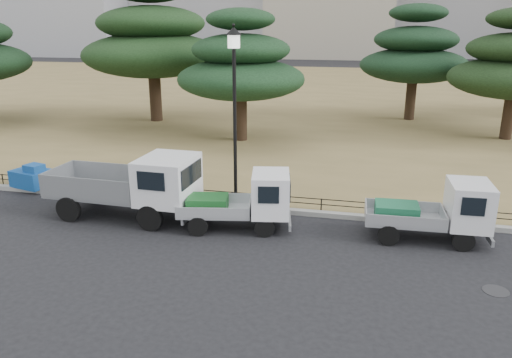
% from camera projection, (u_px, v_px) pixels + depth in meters
% --- Properties ---
extents(ground, '(220.00, 220.00, 0.00)m').
position_uv_depth(ground, '(240.00, 243.00, 14.15)').
color(ground, black).
extents(lawn, '(120.00, 56.00, 0.15)m').
position_uv_depth(lawn, '(333.00, 96.00, 42.56)').
color(lawn, olive).
rests_on(lawn, ground).
extents(curb, '(120.00, 0.25, 0.16)m').
position_uv_depth(curb, '(260.00, 209.00, 16.54)').
color(curb, gray).
rests_on(curb, ground).
extents(truck_large, '(4.80, 2.05, 2.07)m').
position_uv_depth(truck_large, '(131.00, 183.00, 15.74)').
color(truck_large, black).
rests_on(truck_large, ground).
extents(truck_kei_front, '(3.51, 1.99, 1.75)m').
position_uv_depth(truck_kei_front, '(243.00, 201.00, 14.95)').
color(truck_kei_front, black).
rests_on(truck_kei_front, ground).
extents(truck_kei_rear, '(3.42, 1.58, 1.76)m').
position_uv_depth(truck_kei_rear, '(437.00, 211.00, 14.13)').
color(truck_kei_rear, black).
rests_on(truck_kei_rear, ground).
extents(street_lamp, '(0.51, 0.51, 5.71)m').
position_uv_depth(street_lamp, '(234.00, 88.00, 15.85)').
color(street_lamp, black).
rests_on(street_lamp, lawn).
extents(pipe_fence, '(38.00, 0.04, 0.40)m').
position_uv_depth(pipe_fence, '(261.00, 197.00, 16.58)').
color(pipe_fence, black).
rests_on(pipe_fence, lawn).
extents(tarp_pile, '(1.52, 1.26, 0.89)m').
position_uv_depth(tarp_pile, '(32.00, 177.00, 18.52)').
color(tarp_pile, '#134A98').
rests_on(tarp_pile, lawn).
extents(manhole, '(0.60, 0.60, 0.01)m').
position_uv_depth(manhole, '(496.00, 291.00, 11.61)').
color(manhole, '#2D2D30').
rests_on(manhole, ground).
extents(pine_west_near, '(8.36, 8.36, 8.36)m').
position_uv_depth(pine_west_near, '(152.00, 41.00, 29.79)').
color(pine_west_near, black).
rests_on(pine_west_near, lawn).
extents(pine_center_left, '(6.45, 6.45, 6.56)m').
position_uv_depth(pine_center_left, '(241.00, 66.00, 24.90)').
color(pine_center_left, black).
rests_on(pine_center_left, lawn).
extents(pine_center_right, '(6.57, 6.57, 6.97)m').
position_uv_depth(pine_center_right, '(415.00, 54.00, 30.43)').
color(pine_center_right, black).
rests_on(pine_center_right, lawn).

